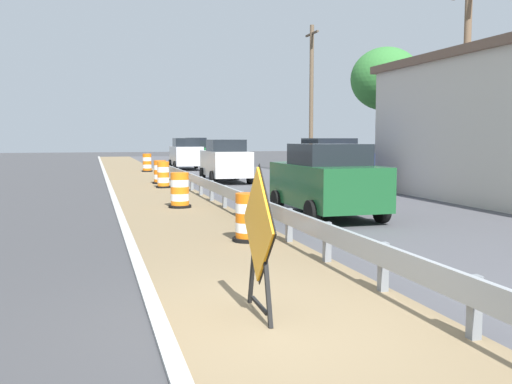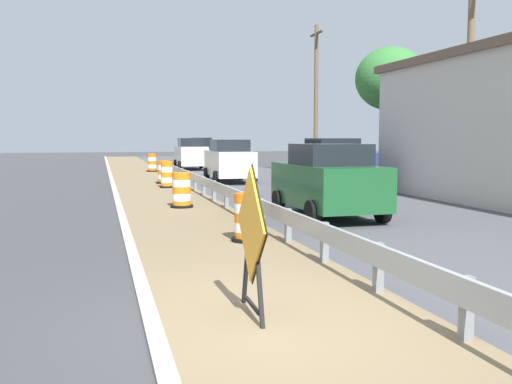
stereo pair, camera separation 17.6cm
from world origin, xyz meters
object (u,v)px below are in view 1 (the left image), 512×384
traffic_barrel_mid (163,176)px  warning_sign_diamond (259,232)px  traffic_barrel_farther (147,164)px  car_mid_far_lane (206,152)px  car_lead_near_lane (186,154)px  car_distant_a (196,150)px  utility_pole_mid (311,98)px  traffic_barrel_nearest (248,220)px  traffic_barrel_close (180,192)px  car_trailing_far_lane (225,161)px  traffic_barrel_far (160,173)px  utility_pole_near (466,86)px  car_trailing_near_lane (330,164)px  car_lead_far_lane (327,181)px

traffic_barrel_mid → warning_sign_diamond: bearing=-93.2°
traffic_barrel_farther → car_mid_far_lane: car_mid_far_lane is taller
traffic_barrel_mid → car_lead_near_lane: size_ratio=0.28×
traffic_barrel_farther → car_distant_a: bearing=68.6°
traffic_barrel_mid → car_mid_far_lane: bearing=74.1°
car_lead_near_lane → utility_pole_mid: bearing=-134.7°
traffic_barrel_nearest → traffic_barrel_close: 6.17m
car_lead_near_lane → car_trailing_far_lane: bearing=-178.2°
traffic_barrel_far → car_trailing_far_lane: bearing=1.3°
traffic_barrel_close → traffic_barrel_farther: size_ratio=0.95×
warning_sign_diamond → utility_pole_mid: (10.58, 25.17, 3.47)m
utility_pole_near → car_trailing_near_lane: bearing=120.1°
car_trailing_near_lane → car_mid_far_lane: 23.95m
traffic_barrel_nearest → traffic_barrel_mid: traffic_barrel_mid is taller
car_lead_far_lane → traffic_barrel_nearest: bearing=133.7°
warning_sign_diamond → car_lead_far_lane: car_lead_far_lane is taller
traffic_barrel_close → car_mid_far_lane: car_mid_far_lane is taller
car_lead_far_lane → utility_pole_mid: (6.39, 17.41, 3.50)m
traffic_barrel_close → warning_sign_diamond: bearing=-93.5°
traffic_barrel_mid → car_trailing_far_lane: size_ratio=0.26×
traffic_barrel_close → utility_pole_near: bearing=-4.7°
car_distant_a → utility_pole_mid: size_ratio=0.50×
traffic_barrel_farther → utility_pole_near: bearing=-65.9°
car_mid_far_lane → traffic_barrel_mid: bearing=-15.0°
traffic_barrel_nearest → car_lead_near_lane: 27.08m
car_mid_far_lane → utility_pole_mid: utility_pole_mid is taller
traffic_barrel_mid → car_lead_far_lane: size_ratio=0.27×
car_trailing_near_lane → traffic_barrel_nearest: bearing=-30.4°
warning_sign_diamond → traffic_barrel_far: 20.48m
traffic_barrel_mid → car_trailing_near_lane: size_ratio=0.26×
traffic_barrel_close → traffic_barrel_far: (0.46, 9.43, 0.00)m
car_trailing_far_lane → utility_pole_near: size_ratio=0.60×
car_lead_near_lane → traffic_barrel_far: bearing=166.1°
car_lead_far_lane → car_trailing_far_lane: bearing=-0.8°
traffic_barrel_nearest → car_distant_a: 40.21m
car_trailing_near_lane → utility_pole_mid: (3.14, 10.08, 3.43)m
traffic_barrel_nearest → car_mid_far_lane: (5.78, 34.18, 0.51)m
car_lead_near_lane → car_lead_far_lane: size_ratio=0.99×
traffic_barrel_far → car_distant_a: bearing=76.0°
utility_pole_mid → car_lead_near_lane: bearing=134.2°
car_distant_a → warning_sign_diamond: bearing=-8.1°
traffic_barrel_farther → utility_pole_near: (8.85, -19.82, 3.37)m
traffic_barrel_mid → car_distant_a: bearing=77.0°
car_distant_a → traffic_barrel_mid: bearing=-12.1°
car_trailing_near_lane → utility_pole_near: utility_pole_near is taller
warning_sign_diamond → car_distant_a: 45.19m
warning_sign_diamond → car_lead_near_lane: bearing=-95.5°
car_lead_far_lane → car_distant_a: 36.98m
traffic_barrel_far → car_mid_far_lane: 19.50m
traffic_barrel_far → utility_pole_near: utility_pole_near is taller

